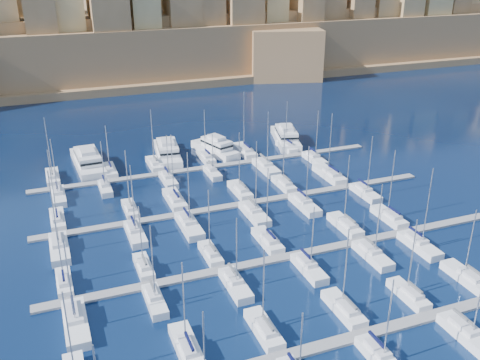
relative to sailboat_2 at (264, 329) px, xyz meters
name	(u,v)px	position (x,y,z in m)	size (l,w,h in m)	color
ground	(263,226)	(12.22, 28.75, -0.73)	(600.00, 600.00, 0.00)	black
pontoon_near	(362,335)	(12.22, -5.25, -0.53)	(84.00, 2.00, 0.40)	slate
pontoon_mid_near	(291,256)	(12.22, 16.75, -0.53)	(84.00, 2.00, 0.40)	slate
pontoon_mid_far	(244,204)	(12.22, 38.75, -0.53)	(84.00, 2.00, 0.40)	slate
pontoon_far	(211,167)	(12.22, 60.75, -0.53)	(84.00, 2.00, 0.40)	slate
sailboat_1	(187,348)	(-10.82, 0.26, 0.01)	(2.78, 9.25, 13.62)	white
sailboat_2	(264,329)	(0.00, 0.00, 0.00)	(2.62, 8.72, 13.24)	white
sailboat_3	(344,309)	(12.56, 0.07, 0.01)	(2.66, 8.86, 13.82)	white
sailboat_4	(409,294)	(23.50, -0.36, 0.00)	(2.40, 7.98, 13.43)	white
sailboat_5	(467,277)	(34.95, 0.19, 0.00)	(2.73, 9.10, 12.64)	white
sailboat_9	(380,358)	(11.57, -10.37, 0.00)	(2.54, 8.45, 13.09)	white
sailboat_10	(468,335)	(25.10, -10.88, 0.01)	(2.85, 9.50, 13.62)	white
sailboat_12	(64,283)	(-24.61, 21.48, -0.02)	(2.30, 7.67, 11.79)	white
sailboat_13	(144,267)	(-12.12, 21.51, -0.02)	(2.32, 7.73, 11.79)	white
sailboat_14	(211,254)	(-0.64, 21.50, -0.01)	(2.31, 7.71, 12.75)	white
sailboat_15	(268,240)	(10.27, 22.15, 0.02)	(2.71, 9.03, 14.73)	white
sailboat_16	(345,225)	(26.25, 22.22, 0.02)	(2.75, 9.18, 14.90)	white
sailboat_17	(389,217)	(36.03, 22.14, 0.01)	(2.70, 9.00, 14.58)	white
sailboat_18	(76,323)	(-23.87, 10.59, 0.03)	(3.17, 10.58, 14.74)	white
sailboat_19	(155,300)	(-12.49, 11.83, 0.00)	(2.41, 8.04, 13.79)	white
sailboat_20	(235,285)	(0.08, 11.41, 0.00)	(2.68, 8.92, 12.85)	white
sailboat_21	(309,268)	(12.90, 11.50, -0.01)	(2.62, 8.73, 12.35)	white
sailboat_22	(372,255)	(24.91, 11.31, 0.01)	(2.73, 9.11, 14.35)	white
sailboat_23	(419,245)	(34.49, 11.18, 0.03)	(2.82, 9.38, 15.76)	white
sailboat_24	(58,220)	(-24.20, 44.03, 0.02)	(2.64, 8.79, 15.07)	white
sailboat_25	(130,209)	(-10.30, 43.61, 0.00)	(2.38, 7.92, 13.30)	white
sailboat_26	(175,200)	(-0.88, 44.65, 0.03)	(3.02, 10.05, 15.03)	white
sailboat_27	(240,190)	(13.48, 44.18, 0.01)	(2.72, 9.08, 13.91)	white
sailboat_28	(284,184)	(23.72, 43.84, 0.00)	(2.52, 8.39, 13.72)	white
sailboat_29	(330,174)	(35.95, 45.05, 0.04)	(3.26, 10.86, 15.47)	white
sailboat_30	(59,248)	(-24.61, 32.67, 0.04)	(3.12, 10.41, 15.86)	white
sailboat_31	(135,233)	(-11.29, 33.18, 0.02)	(2.81, 9.37, 14.64)	white
sailboat_32	(189,225)	(-1.23, 32.66, 0.04)	(3.13, 10.43, 15.86)	white
sailboat_33	(254,213)	(12.12, 32.85, 0.04)	(3.01, 10.04, 16.23)	white
sailboat_34	(304,204)	(23.24, 33.04, 0.01)	(2.90, 9.67, 13.81)	white
sailboat_35	(365,193)	(38.02, 33.47, 0.01)	(2.64, 8.78, 13.85)	white
sailboat_36	(53,177)	(-23.87, 66.36, 0.02)	(2.84, 9.46, 14.99)	white
sailboat_37	(110,170)	(-11.04, 65.92, -0.01)	(2.57, 8.56, 11.88)	white
sailboat_38	(155,164)	(-0.36, 66.11, 0.01)	(2.68, 8.94, 14.54)	white
sailboat_39	(206,157)	(12.71, 66.02, 0.00)	(2.63, 8.76, 13.23)	white
sailboat_40	(245,151)	(23.47, 66.91, 0.04)	(3.17, 10.57, 16.43)	white
sailboat_41	(287,147)	(34.97, 65.93, 0.00)	(2.57, 8.58, 13.21)	white
sailboat_42	(58,196)	(-23.33, 55.20, 0.01)	(2.80, 9.33, 13.88)	white
sailboat_43	(105,188)	(-13.54, 55.93, -0.02)	(2.35, 7.84, 11.88)	white
sailboat_44	(168,180)	(0.43, 55.52, -0.01)	(2.60, 8.68, 11.72)	white
sailboat_45	(212,173)	(11.05, 55.96, -0.03)	(2.34, 7.79, 10.57)	white
sailboat_46	(266,167)	(24.10, 54.60, 0.03)	(3.17, 10.56, 14.90)	white
sailboat_47	(314,159)	(37.57, 55.40, 0.00)	(2.68, 8.92, 13.53)	white
motor_yacht_a	(88,161)	(-15.38, 71.65, 0.99)	(6.81, 19.82, 5.25)	white
motor_yacht_b	(168,151)	(4.17, 71.08, 0.99)	(7.97, 18.95, 5.25)	white
motor_yacht_c	(216,147)	(16.48, 69.63, 0.99)	(9.11, 16.01, 5.25)	white
motor_yacht_d	(286,137)	(37.15, 70.99, 0.99)	(10.01, 18.96, 5.25)	white
fortified_city	(120,36)	(12.03, 184.01, 14.01)	(460.00, 108.95, 59.52)	brown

